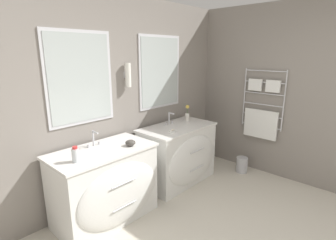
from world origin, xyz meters
TOP-DOWN VIEW (x-y plane):
  - wall_back at (0.01, 2.23)m, footprint 5.95×0.16m
  - wall_right at (2.20, 0.99)m, footprint 0.13×4.30m
  - vanity_left at (-0.30, 1.81)m, footprint 1.15×0.69m
  - vanity_right at (0.97, 1.81)m, footprint 1.15×0.69m
  - faucet_left at (-0.30, 2.00)m, footprint 0.17×0.12m
  - faucet_right at (0.97, 2.00)m, footprint 0.17×0.12m
  - toiletry_bottle at (-0.67, 1.75)m, footprint 0.07×0.07m
  - amenity_bowl at (-0.01, 1.72)m, footprint 0.12×0.12m
  - flower_vase at (1.30, 1.94)m, footprint 0.06×0.06m
  - soap_dish at (0.70, 1.70)m, footprint 0.09×0.06m
  - waste_bin at (1.91, 1.27)m, footprint 0.19×0.19m

SIDE VIEW (x-z plane):
  - waste_bin at x=1.91m, z-range 0.01..0.25m
  - vanity_left at x=-0.30m, z-range 0.00..0.86m
  - vanity_right at x=0.97m, z-range 0.00..0.86m
  - soap_dish at x=0.70m, z-range 0.85..0.90m
  - amenity_bowl at x=-0.01m, z-range 0.86..0.93m
  - toiletry_bottle at x=-0.67m, z-range 0.85..1.01m
  - faucet_left at x=-0.30m, z-range 0.85..1.04m
  - faucet_right at x=0.97m, z-range 0.85..1.04m
  - flower_vase at x=1.30m, z-range 0.84..1.09m
  - wall_right at x=2.20m, z-range -0.01..2.59m
  - wall_back at x=0.01m, z-range 0.01..2.61m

